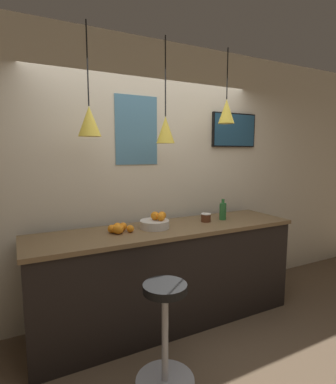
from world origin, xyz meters
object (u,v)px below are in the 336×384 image
bar_stool (165,325)px  spread_jar (206,218)px  mounted_tv (234,130)px  fruit_bowl (155,223)px  juice_bottle (223,211)px

bar_stool → spread_jar: 1.28m
bar_stool → spread_jar: (0.86, 0.75, 0.57)m
spread_jar → mounted_tv: (0.65, 0.37, 0.96)m
fruit_bowl → juice_bottle: 0.82m
juice_bottle → mounted_tv: bearing=40.8°
fruit_bowl → juice_bottle: (0.81, 0.00, 0.04)m
bar_stool → spread_jar: size_ratio=7.34×
fruit_bowl → bar_stool: bearing=-110.0°
spread_jar → mounted_tv: 1.22m
bar_stool → spread_jar: spread_jar is taller
fruit_bowl → mounted_tv: mounted_tv is taller
fruit_bowl → mounted_tv: 1.61m
fruit_bowl → juice_bottle: size_ratio=1.25×
spread_jar → bar_stool: bearing=-139.1°
mounted_tv → juice_bottle: bearing=-139.2°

